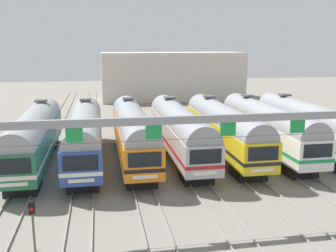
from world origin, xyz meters
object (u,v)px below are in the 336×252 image
(catenary_gantry, at_px, (228,132))
(yard_signal_mast, at_px, (33,217))
(commuter_train_stainless, at_px, (179,129))
(commuter_train_silver, at_px, (307,124))
(commuter_train_green, at_px, (35,135))
(commuter_train_white, at_px, (266,126))
(commuter_train_orange, at_px, (133,131))
(commuter_train_yellow, at_px, (224,128))
(commuter_train_blue, at_px, (85,133))

(catenary_gantry, distance_m, yard_signal_mast, 11.32)
(commuter_train_stainless, relative_size, yard_signal_mast, 6.68)
(commuter_train_silver, bearing_deg, commuter_train_green, 180.00)
(commuter_train_white, distance_m, catenary_gantry, 16.19)
(commuter_train_orange, height_order, commuter_train_silver, same)
(commuter_train_silver, relative_size, yard_signal_mast, 6.68)
(catenary_gantry, bearing_deg, commuter_train_orange, 107.47)
(commuter_train_silver, bearing_deg, commuter_train_yellow, 180.00)
(commuter_train_blue, height_order, commuter_train_stainless, same)
(commuter_train_yellow, xyz_separation_m, yard_signal_mast, (-14.87, -15.10, -0.79))
(commuter_train_white, distance_m, yard_signal_mast, 24.38)
(commuter_train_green, bearing_deg, catenary_gantry, -46.64)
(commuter_train_green, relative_size, commuter_train_stainless, 1.00)
(commuter_train_green, bearing_deg, commuter_train_blue, 0.00)
(commuter_train_orange, distance_m, commuter_train_stainless, 4.25)
(commuter_train_green, bearing_deg, commuter_train_silver, 0.00)
(commuter_train_white, bearing_deg, commuter_train_yellow, 180.00)
(commuter_train_stainless, relative_size, commuter_train_yellow, 1.00)
(commuter_train_green, bearing_deg, yard_signal_mast, -81.99)
(commuter_train_blue, relative_size, yard_signal_mast, 6.68)
(commuter_train_stainless, relative_size, catenary_gantry, 0.59)
(commuter_train_blue, bearing_deg, commuter_train_orange, 0.00)
(commuter_train_blue, xyz_separation_m, commuter_train_stainless, (8.50, 0.00, 0.00))
(commuter_train_green, bearing_deg, commuter_train_yellow, 0.00)
(yard_signal_mast, bearing_deg, commuter_train_orange, 67.12)
(commuter_train_green, relative_size, yard_signal_mast, 6.68)
(commuter_train_silver, bearing_deg, yard_signal_mast, -147.12)
(commuter_train_blue, xyz_separation_m, commuter_train_silver, (21.25, 0.00, 0.00))
(commuter_train_silver, bearing_deg, commuter_train_white, 180.00)
(commuter_train_blue, relative_size, commuter_train_silver, 1.00)
(commuter_train_green, relative_size, commuter_train_blue, 1.00)
(commuter_train_orange, relative_size, commuter_train_yellow, 1.00)
(commuter_train_stainless, xyz_separation_m, commuter_train_silver, (12.75, 0.00, 0.00))
(commuter_train_white, bearing_deg, commuter_train_silver, 0.00)
(commuter_train_green, height_order, commuter_train_orange, same)
(commuter_train_stainless, bearing_deg, commuter_train_orange, 180.00)
(commuter_train_blue, bearing_deg, commuter_train_silver, 0.00)
(commuter_train_green, bearing_deg, commuter_train_stainless, 0.00)
(commuter_train_yellow, bearing_deg, catenary_gantry, -107.47)
(commuter_train_blue, relative_size, commuter_train_yellow, 1.00)
(commuter_train_orange, bearing_deg, commuter_train_green, 180.00)
(catenary_gantry, bearing_deg, commuter_train_green, 133.36)
(commuter_train_stainless, bearing_deg, catenary_gantry, -90.00)
(commuter_train_stainless, height_order, commuter_train_yellow, same)
(commuter_train_green, distance_m, commuter_train_white, 21.25)
(commuter_train_white, xyz_separation_m, commuter_train_silver, (4.25, 0.00, 0.00))
(commuter_train_white, bearing_deg, commuter_train_green, 180.00)
(commuter_train_white, bearing_deg, yard_signal_mast, -141.69)
(catenary_gantry, bearing_deg, commuter_train_silver, 46.64)
(commuter_train_yellow, relative_size, commuter_train_silver, 1.00)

